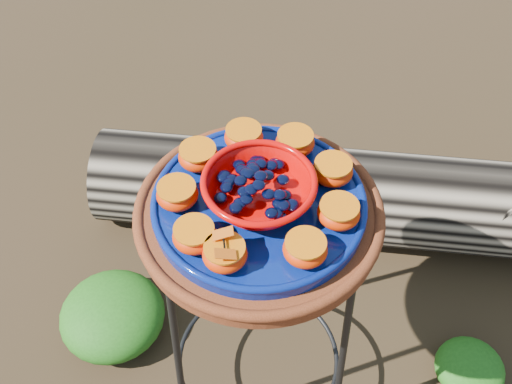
{
  "coord_description": "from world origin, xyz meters",
  "views": [
    {
      "loc": [
        -0.04,
        -0.75,
        1.64
      ],
      "look_at": [
        -0.01,
        0.0,
        0.79
      ],
      "focal_mm": 45.0,
      "sensor_mm": 36.0,
      "label": 1
    }
  ],
  "objects_px": {
    "terracotta_saucer": "(259,216)",
    "driftwood_log": "(348,196)",
    "plant_stand": "(258,317)",
    "red_bowl": "(259,191)",
    "cobalt_plate": "(259,205)"
  },
  "relations": [
    {
      "from": "terracotta_saucer",
      "to": "driftwood_log",
      "type": "relative_size",
      "value": 0.29
    },
    {
      "from": "terracotta_saucer",
      "to": "plant_stand",
      "type": "bearing_deg",
      "value": 0.0
    },
    {
      "from": "plant_stand",
      "to": "red_bowl",
      "type": "relative_size",
      "value": 3.61
    },
    {
      "from": "terracotta_saucer",
      "to": "cobalt_plate",
      "type": "bearing_deg",
      "value": 0.0
    },
    {
      "from": "plant_stand",
      "to": "cobalt_plate",
      "type": "relative_size",
      "value": 1.81
    },
    {
      "from": "cobalt_plate",
      "to": "driftwood_log",
      "type": "bearing_deg",
      "value": 59.93
    },
    {
      "from": "red_bowl",
      "to": "terracotta_saucer",
      "type": "bearing_deg",
      "value": 0.0
    },
    {
      "from": "cobalt_plate",
      "to": "driftwood_log",
      "type": "distance_m",
      "value": 0.86
    },
    {
      "from": "terracotta_saucer",
      "to": "red_bowl",
      "type": "bearing_deg",
      "value": 0.0
    },
    {
      "from": "plant_stand",
      "to": "cobalt_plate",
      "type": "distance_m",
      "value": 0.4
    },
    {
      "from": "driftwood_log",
      "to": "cobalt_plate",
      "type": "bearing_deg",
      "value": -120.07
    },
    {
      "from": "cobalt_plate",
      "to": "driftwood_log",
      "type": "relative_size",
      "value": 0.25
    },
    {
      "from": "red_bowl",
      "to": "plant_stand",
      "type": "bearing_deg",
      "value": 0.0
    },
    {
      "from": "terracotta_saucer",
      "to": "red_bowl",
      "type": "relative_size",
      "value": 2.33
    },
    {
      "from": "red_bowl",
      "to": "driftwood_log",
      "type": "xyz_separation_m",
      "value": [
        0.31,
        0.53,
        -0.64
      ]
    }
  ]
}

